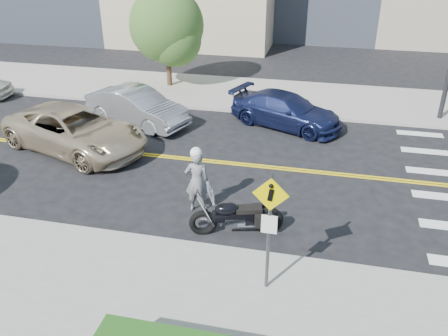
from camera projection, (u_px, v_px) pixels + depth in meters
name	position (u px, v px, depth m)	size (l,w,h in m)	color
ground_plane	(177.00, 158.00, 17.39)	(120.00, 120.00, 0.00)	black
sidewalk_near	(77.00, 296.00, 10.87)	(60.00, 5.00, 0.15)	#9E9B91
sidewalk_far	(223.00, 92.00, 23.84)	(60.00, 5.00, 0.15)	#9E9B91
pedestrian_sign	(269.00, 222.00, 10.20)	(0.78, 0.08, 3.00)	#4C4C51
motorcyclist	(197.00, 179.00, 13.82)	(0.81, 0.64, 2.05)	#9A9B9F
motorcycle	(237.00, 209.00, 12.87)	(2.51, 0.76, 1.53)	black
suv	(75.00, 130.00, 17.65)	(2.67, 5.79, 1.61)	#BFAC8C
parked_car_silver	(137.00, 107.00, 19.98)	(1.62, 4.64, 1.53)	#9B9FA2
parked_car_blue	(286.00, 110.00, 19.79)	(1.95, 4.80, 1.39)	#19224D
tree_far_a	(167.00, 25.00, 23.30)	(3.68, 3.68, 5.02)	#382619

